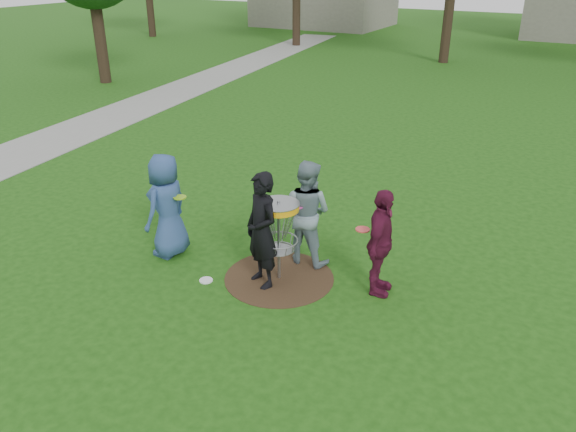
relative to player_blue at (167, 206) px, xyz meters
The scene contains 10 objects.
ground 2.30m from the player_blue, ahead, with size 100.00×100.00×0.00m, color #19470F.
dirt_patch 2.30m from the player_blue, ahead, with size 1.80×1.80×0.01m, color #47331E.
concrete_path 11.42m from the player_blue, 133.97° to the left, with size 2.20×40.00×0.02m, color #9E9E99.
player_blue is the anchor object (origin of this frame).
player_black 1.94m from the player_blue, ahead, with size 0.69×0.45×1.89m, color black.
player_grey 2.39m from the player_blue, 23.13° to the left, with size 0.88×0.69×1.82m, color gray.
player_maroon 3.69m from the player_blue, ahead, with size 1.01×0.42×1.72m, color #591430.
disc_on_grass 1.50m from the player_blue, 22.86° to the right, with size 0.22×0.22×0.02m, color white.
disc_golf_basket 2.11m from the player_blue, ahead, with size 0.66×0.67×1.38m.
held_discs 2.01m from the player_blue, ahead, with size 3.31×0.86×0.12m.
Camera 1 is at (3.96, -6.86, 4.82)m, focal length 35.00 mm.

